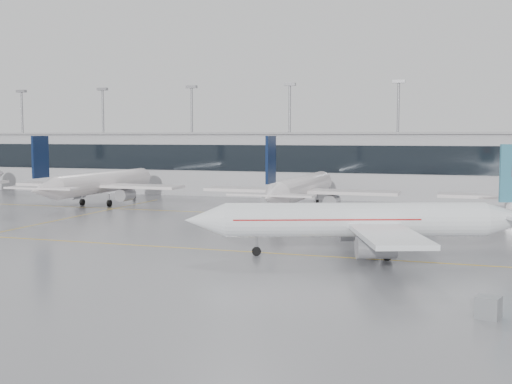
% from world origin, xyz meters
% --- Properties ---
extents(ground, '(320.00, 320.00, 0.00)m').
position_xyz_m(ground, '(0.00, 0.00, 0.00)').
color(ground, gray).
rests_on(ground, ground).
extents(taxi_line_main, '(120.00, 0.25, 0.01)m').
position_xyz_m(taxi_line_main, '(0.00, 0.00, 0.01)').
color(taxi_line_main, '#E2AC0D').
rests_on(taxi_line_main, ground).
extents(taxi_line_north, '(120.00, 0.25, 0.01)m').
position_xyz_m(taxi_line_north, '(0.00, 30.00, 0.01)').
color(taxi_line_north, '#E2AC0D').
rests_on(taxi_line_north, ground).
extents(taxi_line_cross, '(0.25, 60.00, 0.01)m').
position_xyz_m(taxi_line_cross, '(-30.00, 15.00, 0.01)').
color(taxi_line_cross, '#E2AC0D').
rests_on(taxi_line_cross, ground).
extents(terminal, '(180.00, 15.00, 12.00)m').
position_xyz_m(terminal, '(0.00, 62.00, 6.00)').
color(terminal, '#A4A4A8').
rests_on(terminal, ground).
extents(terminal_glass, '(180.00, 0.20, 5.00)m').
position_xyz_m(terminal_glass, '(0.00, 54.45, 7.50)').
color(terminal_glass, black).
rests_on(terminal_glass, ground).
extents(terminal_roof, '(182.00, 16.00, 0.40)m').
position_xyz_m(terminal_roof, '(0.00, 62.00, 12.20)').
color(terminal_roof, gray).
rests_on(terminal_roof, ground).
extents(light_masts, '(156.40, 1.00, 22.60)m').
position_xyz_m(light_masts, '(0.00, 68.00, 13.34)').
color(light_masts, gray).
rests_on(light_masts, ground).
extents(air_canada_jet, '(34.22, 27.64, 10.90)m').
position_xyz_m(air_canada_jet, '(14.95, 1.89, 3.44)').
color(air_canada_jet, white).
rests_on(air_canada_jet, ground).
extents(parked_jet_b, '(29.64, 36.96, 11.72)m').
position_xyz_m(parked_jet_b, '(-35.00, 33.69, 3.71)').
color(parked_jet_b, white).
rests_on(parked_jet_b, ground).
extents(parked_jet_c, '(29.64, 36.96, 11.72)m').
position_xyz_m(parked_jet_c, '(-0.00, 33.69, 3.71)').
color(parked_jet_c, white).
rests_on(parked_jet_c, ground).
extents(gse_unit, '(1.77, 1.70, 1.44)m').
position_xyz_m(gse_unit, '(25.43, -17.71, 0.72)').
color(gse_unit, gray).
rests_on(gse_unit, ground).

